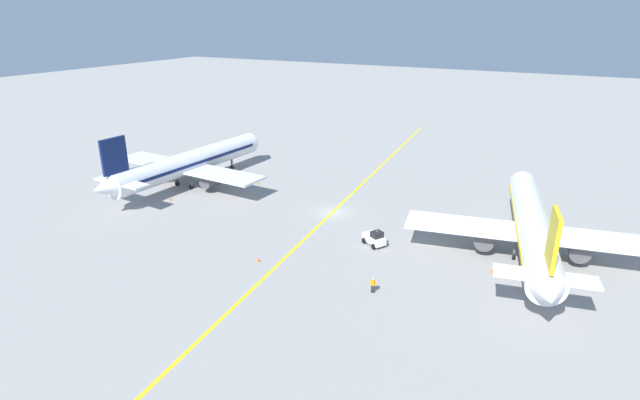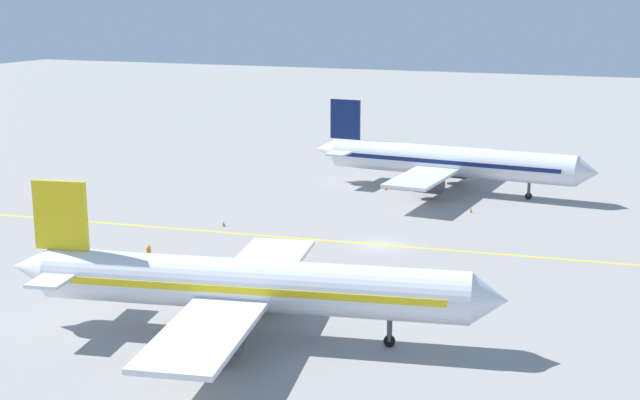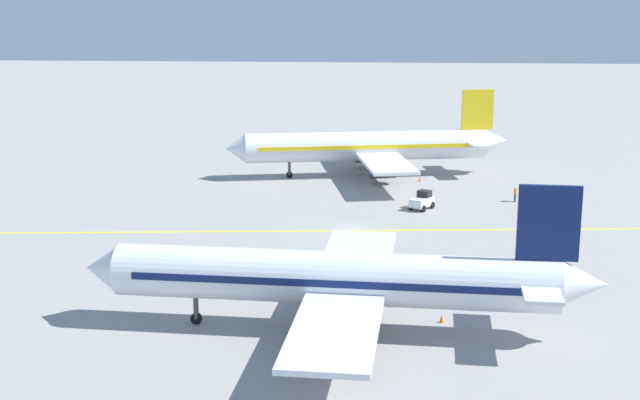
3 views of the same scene
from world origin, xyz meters
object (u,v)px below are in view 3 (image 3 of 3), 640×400
(traffic_cone_far_edge, at_px, (535,233))
(airplane_at_gate, at_px, (339,279))
(ground_crew_worker, at_px, (515,194))
(baggage_tug_white, at_px, (422,201))
(airplane_adjacent_stand, at_px, (370,147))
(traffic_cone_mid_apron, at_px, (280,280))
(traffic_cone_near_nose, at_px, (442,319))
(traffic_cone_by_wingtip, at_px, (420,179))

(traffic_cone_far_edge, bearing_deg, airplane_at_gate, 145.53)
(ground_crew_worker, bearing_deg, baggage_tug_white, 111.35)
(airplane_adjacent_stand, relative_size, traffic_cone_mid_apron, 64.31)
(airplane_at_gate, relative_size, ground_crew_worker, 21.15)
(airplane_at_gate, xyz_separation_m, traffic_cone_mid_apron, (9.60, 5.19, -3.43))
(airplane_at_gate, distance_m, baggage_tug_white, 35.92)
(baggage_tug_white, relative_size, traffic_cone_mid_apron, 6.08)
(traffic_cone_near_nose, distance_m, traffic_cone_far_edge, 25.26)
(airplane_adjacent_stand, height_order, traffic_cone_mid_apron, airplane_adjacent_stand)
(airplane_adjacent_stand, xyz_separation_m, traffic_cone_mid_apron, (-42.22, 6.45, -3.43))
(ground_crew_worker, xyz_separation_m, traffic_cone_mid_apron, (-29.52, 22.59, -0.63))
(airplane_adjacent_stand, xyz_separation_m, baggage_tug_white, (-16.73, -5.84, -2.81))
(traffic_cone_far_edge, bearing_deg, traffic_cone_near_nose, 156.23)
(ground_crew_worker, relative_size, traffic_cone_by_wingtip, 3.05)
(traffic_cone_mid_apron, bearing_deg, traffic_cone_near_nose, -121.51)
(airplane_adjacent_stand, bearing_deg, traffic_cone_mid_apron, 171.32)
(traffic_cone_near_nose, bearing_deg, airplane_at_gate, 106.21)
(airplane_at_gate, height_order, traffic_cone_by_wingtip, airplane_at_gate)
(airplane_at_gate, distance_m, airplane_adjacent_stand, 51.84)
(traffic_cone_near_nose, distance_m, traffic_cone_mid_apron, 14.42)
(baggage_tug_white, bearing_deg, traffic_cone_far_edge, -134.23)
(airplane_at_gate, height_order, traffic_cone_near_nose, airplane_at_gate)
(airplane_adjacent_stand, distance_m, traffic_cone_far_edge, 31.28)
(traffic_cone_far_edge, bearing_deg, traffic_cone_mid_apron, 124.73)
(traffic_cone_near_nose, xyz_separation_m, traffic_cone_by_wingtip, (46.90, -0.29, 0.00))
(traffic_cone_near_nose, bearing_deg, airplane_adjacent_stand, 6.70)
(airplane_at_gate, xyz_separation_m, traffic_cone_by_wingtip, (48.96, -7.40, -3.43))
(airplane_at_gate, height_order, traffic_cone_far_edge, airplane_at_gate)
(airplane_at_gate, relative_size, traffic_cone_mid_apron, 64.60)
(airplane_adjacent_stand, height_order, traffic_cone_near_nose, airplane_adjacent_stand)
(ground_crew_worker, distance_m, traffic_cone_far_edge, 13.96)
(traffic_cone_mid_apron, relative_size, traffic_cone_by_wingtip, 1.00)
(airplane_adjacent_stand, distance_m, ground_crew_worker, 20.73)
(baggage_tug_white, bearing_deg, traffic_cone_near_nose, -179.99)
(ground_crew_worker, height_order, traffic_cone_by_wingtip, ground_crew_worker)
(baggage_tug_white, bearing_deg, airplane_adjacent_stand, 19.25)
(airplane_at_gate, xyz_separation_m, baggage_tug_white, (35.10, -7.10, -2.81))
(baggage_tug_white, distance_m, traffic_cone_mid_apron, 28.31)
(baggage_tug_white, xyz_separation_m, traffic_cone_near_nose, (-33.03, -0.00, -0.63))
(baggage_tug_white, height_order, traffic_cone_near_nose, baggage_tug_white)
(traffic_cone_mid_apron, distance_m, traffic_cone_far_edge, 27.35)
(airplane_at_gate, relative_size, baggage_tug_white, 10.63)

